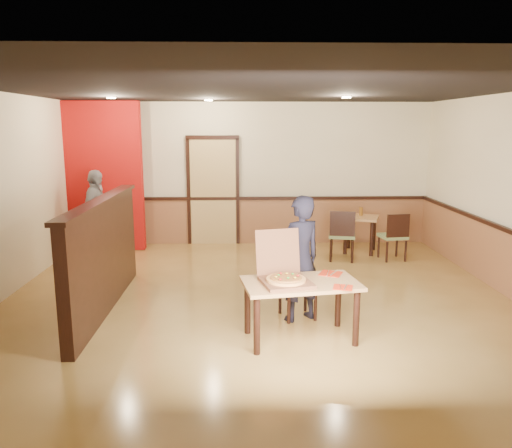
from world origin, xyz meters
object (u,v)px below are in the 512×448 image
at_px(diner_chair, 296,280).
at_px(side_table, 360,225).
at_px(side_chair_left, 342,233).
at_px(condiment, 361,211).
at_px(diner, 300,259).
at_px(main_table, 301,291).
at_px(side_chair_right, 394,235).
at_px(pizza_box, 284,276).
at_px(passerby, 97,214).

xyz_separation_m(diner_chair, side_table, (1.55, 3.16, 0.05)).
relative_size(side_chair_left, condiment, 5.70).
distance_m(diner_chair, side_table, 3.52).
bearing_deg(diner, main_table, 56.30).
distance_m(main_table, diner_chair, 0.73).
distance_m(side_chair_right, pizza_box, 3.98).
xyz_separation_m(side_chair_right, condiment, (-0.43, 0.71, 0.29)).
xyz_separation_m(main_table, pizza_box, (-0.18, -0.02, 0.17)).
height_order(main_table, condiment, condiment).
distance_m(diner_chair, pizza_box, 0.82).
xyz_separation_m(side_chair_right, passerby, (-5.27, 0.36, 0.33)).
height_order(diner, pizza_box, diner).
bearing_deg(side_table, main_table, -112.12).
bearing_deg(diner_chair, side_table, 50.31).
height_order(side_table, condiment, condiment).
distance_m(side_chair_left, side_chair_right, 0.92).
relative_size(main_table, side_chair_right, 1.58).
distance_m(side_table, condiment, 0.27).
distance_m(diner_chair, passerby, 4.39).
distance_m(side_table, passerby, 4.83).
bearing_deg(side_chair_right, passerby, -12.43).
bearing_deg(diner, side_table, -142.86).
distance_m(main_table, condiment, 4.29).
bearing_deg(main_table, passerby, 122.32).
xyz_separation_m(main_table, side_table, (1.58, 3.88, -0.05)).
distance_m(side_chair_right, condiment, 0.88).
distance_m(side_chair_right, diner, 3.35).
bearing_deg(pizza_box, passerby, 116.16).
bearing_deg(condiment, diner_chair, -115.78).
relative_size(side_chair_right, passerby, 0.54).
distance_m(side_chair_left, condiment, 0.90).
xyz_separation_m(main_table, diner, (0.06, 0.58, 0.21)).
bearing_deg(side_table, diner, -114.73).
distance_m(side_chair_left, pizza_box, 3.54).
bearing_deg(condiment, side_table, -104.74).
bearing_deg(pizza_box, condiment, 52.28).
distance_m(main_table, side_chair_right, 3.85).
relative_size(side_chair_left, diner, 0.59).
distance_m(side_table, pizza_box, 4.29).
relative_size(main_table, side_table, 1.66).
bearing_deg(condiment, diner, -114.47).
bearing_deg(passerby, diner_chair, -127.75).
distance_m(main_table, diner, 0.62).
bearing_deg(side_chair_left, side_table, -115.13).
bearing_deg(side_table, diner_chair, -116.09).
bearing_deg(side_chair_right, side_table, -61.62).
xyz_separation_m(pizza_box, condiment, (1.79, 4.00, 0.02)).
height_order(passerby, condiment, passerby).
relative_size(main_table, passerby, 0.85).
xyz_separation_m(side_table, diner, (-1.52, -3.30, 0.26)).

